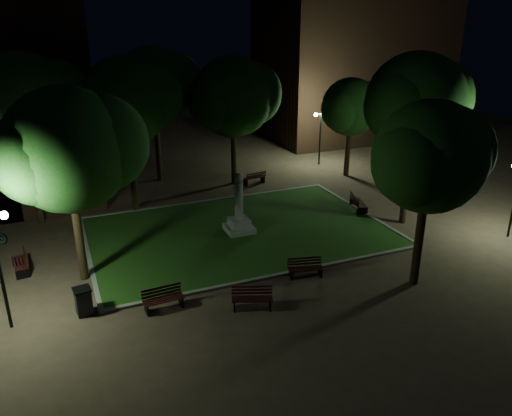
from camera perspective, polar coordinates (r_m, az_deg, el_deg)
The scene contains 22 objects.
ground at distance 24.61m, azimuth -0.28°, elevation -4.55°, with size 80.00×80.00×0.00m, color #4E3A2D.
lawn at distance 26.29m, azimuth -1.94°, elevation -2.73°, with size 15.00×10.00×0.08m, color #234915.
lawn_kerb at distance 26.28m, azimuth -1.94°, elevation -2.69°, with size 15.40×10.40×0.12m.
monument at distance 25.94m, azimuth -1.96°, elevation -0.88°, with size 1.40×1.40×3.20m.
building_far at distance 48.61m, azimuth 10.84°, elevation 15.20°, with size 16.00×10.00×12.00m, color #4B2A1C.
tree_west at distance 21.09m, azimuth -20.48°, elevation 6.24°, with size 6.20×5.06×8.25m.
tree_north_wl at distance 28.40m, azimuth -14.40°, elevation 11.78°, with size 5.90×4.82×8.79m.
tree_north_er at distance 32.74m, azimuth -2.47°, elevation 12.58°, with size 6.38×5.21×8.44m.
tree_ne at distance 35.34m, azimuth 10.88°, elevation 11.28°, with size 4.84×3.95×6.86m.
tree_east at distance 27.07m, azimuth 17.99°, elevation 11.38°, with size 6.27×5.12×9.12m.
tree_se at distance 20.61m, azimuth 19.46°, elevation 5.53°, with size 5.48×4.47×7.78m.
tree_nw at distance 28.38m, azimuth -24.79°, elevation 10.14°, with size 7.18×5.86×9.12m.
tree_far_north at distance 34.06m, azimuth -11.41°, elevation 13.41°, with size 6.42×5.24×8.97m.
lamppost_nw at distance 30.43m, azimuth -26.19°, elevation 4.29°, with size 1.18×0.28×4.23m.
lamppost_ne at distance 38.18m, azimuth 7.39°, elevation 9.07°, with size 1.18×0.28×3.99m.
bench_near_left at distance 19.64m, azimuth -0.44°, elevation -10.31°, with size 1.68×1.07×0.87m.
bench_near_right at distance 21.97m, azimuth 5.65°, elevation -6.85°, with size 1.61×0.88×0.84m.
bench_west_near at distance 19.94m, azimuth -10.57°, elevation -10.20°, with size 1.61×0.66×0.87m.
bench_left_side at distance 24.55m, azimuth -25.21°, elevation -5.70°, with size 0.76×1.69×0.89m.
bench_right_side at distance 29.64m, azimuth 11.53°, elevation 0.51°, with size 1.10×1.87×0.97m.
bench_far_side at distance 33.85m, azimuth -0.15°, elevation 3.43°, with size 1.59×0.75×0.84m.
trash_bin at distance 20.31m, azimuth -19.13°, elevation -10.01°, with size 0.71×0.71×1.08m.
Camera 1 is at (-8.42, -20.55, 10.62)m, focal length 35.00 mm.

